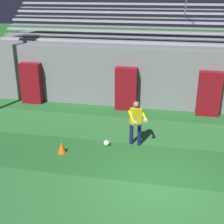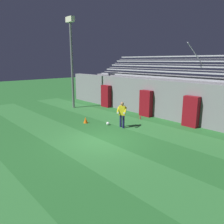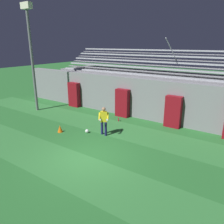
{
  "view_description": "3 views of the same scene",
  "coord_description": "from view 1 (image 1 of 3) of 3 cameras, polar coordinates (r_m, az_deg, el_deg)",
  "views": [
    {
      "loc": [
        0.2,
        -7.71,
        5.35
      ],
      "look_at": [
        -2.05,
        3.57,
        0.76
      ],
      "focal_mm": 50.0,
      "sensor_mm": 36.0,
      "label": 1
    },
    {
      "loc": [
        8.58,
        -7.03,
        4.21
      ],
      "look_at": [
        -0.87,
        1.53,
        1.19
      ],
      "focal_mm": 35.0,
      "sensor_mm": 36.0,
      "label": 2
    },
    {
      "loc": [
        5.99,
        -6.91,
        5.08
      ],
      "look_at": [
        -0.79,
        3.06,
        1.27
      ],
      "focal_mm": 35.0,
      "sensor_mm": 36.0,
      "label": 3
    }
  ],
  "objects": [
    {
      "name": "soccer_ball",
      "position": [
        11.38,
        -1.01,
        -5.69
      ],
      "size": [
        0.22,
        0.22,
        0.22
      ],
      "primitive_type": "sphere",
      "color": "white",
      "rests_on": "ground"
    },
    {
      "name": "traffic_cone",
      "position": [
        11.01,
        -9.16,
        -6.38
      ],
      "size": [
        0.3,
        0.3,
        0.42
      ],
      "primitive_type": "cone",
      "color": "orange",
      "rests_on": "ground"
    },
    {
      "name": "turf_stripe_mid",
      "position": [
        8.46,
        7.72,
        -17.67
      ],
      "size": [
        28.0,
        2.42,
        0.01
      ],
      "primitive_type": "cube",
      "color": "#337A38",
      "rests_on": "ground"
    },
    {
      "name": "padding_pillar_far_left",
      "position": [
        15.85,
        -14.5,
        5.1
      ],
      "size": [
        1.0,
        0.44,
        2.0
      ],
      "primitive_type": "cube",
      "color": "maroon",
      "rests_on": "ground"
    },
    {
      "name": "back_wall",
      "position": [
        14.75,
        10.13,
        5.86
      ],
      "size": [
        24.0,
        0.6,
        2.8
      ],
      "primitive_type": "cube",
      "color": "gray",
      "rests_on": "ground"
    },
    {
      "name": "goalkeeper",
      "position": [
        11.15,
        4.4,
        -1.54
      ],
      "size": [
        0.74,
        0.72,
        1.67
      ],
      "color": "#19194C",
      "rests_on": "ground"
    },
    {
      "name": "bleacher_stand",
      "position": [
        17.0,
        10.41,
        8.3
      ],
      "size": [
        18.0,
        4.05,
        5.43
      ],
      "color": "gray",
      "rests_on": "ground"
    },
    {
      "name": "padding_pillar_gate_right",
      "position": [
        14.43,
        17.33,
        3.18
      ],
      "size": [
        1.0,
        0.44,
        2.0
      ],
      "primitive_type": "cube",
      "color": "maroon",
      "rests_on": "ground"
    },
    {
      "name": "water_bottle",
      "position": [
        13.77,
        3.28,
        -0.62
      ],
      "size": [
        0.07,
        0.07,
        0.24
      ],
      "primitive_type": "cylinder",
      "color": "red",
      "rests_on": "ground"
    },
    {
      "name": "ground_plane",
      "position": [
        9.39,
        8.23,
        -13.26
      ],
      "size": [
        80.0,
        80.0,
        0.0
      ],
      "primitive_type": "plane",
      "color": "#286B2D"
    },
    {
      "name": "padding_pillar_gate_left",
      "position": [
        14.48,
        2.6,
        4.23
      ],
      "size": [
        1.0,
        0.44,
        2.0
      ],
      "primitive_type": "cube",
      "color": "maroon",
      "rests_on": "ground"
    },
    {
      "name": "turf_stripe_far",
      "position": [
        12.6,
        9.3,
        -3.68
      ],
      "size": [
        28.0,
        2.42,
        0.01
      ],
      "primitive_type": "cube",
      "color": "#337A38",
      "rests_on": "ground"
    }
  ]
}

